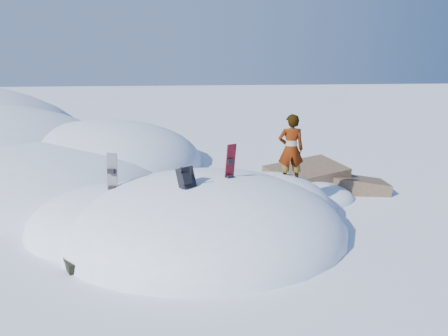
{
  "coord_description": "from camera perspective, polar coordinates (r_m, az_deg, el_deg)",
  "views": [
    {
      "loc": [
        -0.77,
        -9.99,
        4.19
      ],
      "look_at": [
        0.5,
        0.3,
        1.57
      ],
      "focal_mm": 35.0,
      "sensor_mm": 36.0,
      "label": 1
    }
  ],
  "objects": [
    {
      "name": "snowboard_red",
      "position": [
        10.2,
        0.76,
        -0.38
      ],
      "size": [
        0.32,
        0.3,
        1.34
      ],
      "rotation": [
        0.0,
        0.0,
        0.51
      ],
      "color": "#B0091F",
      "rests_on": "snow_mound"
    },
    {
      "name": "person",
      "position": [
        11.47,
        8.73,
        2.43
      ],
      "size": [
        0.71,
        0.5,
        1.85
      ],
      "primitive_type": "imported",
      "rotation": [
        0.0,
        0.0,
        3.04
      ],
      "color": "slate",
      "rests_on": "snow_mound"
    },
    {
      "name": "gear_pile",
      "position": [
        9.65,
        -17.52,
        -11.48
      ],
      "size": [
        0.94,
        0.74,
        0.24
      ],
      "rotation": [
        0.0,
        0.0,
        0.45
      ],
      "color": "black",
      "rests_on": "ground"
    },
    {
      "name": "snowboard_dark",
      "position": [
        10.85,
        -14.4,
        -1.7
      ],
      "size": [
        0.3,
        0.26,
        1.4
      ],
      "rotation": [
        0.0,
        0.0,
        -0.36
      ],
      "color": "black",
      "rests_on": "snow_mound"
    },
    {
      "name": "rock_outcrop",
      "position": [
        14.38,
        11.47,
        -3.02
      ],
      "size": [
        4.68,
        4.41,
        1.68
      ],
      "color": "brown",
      "rests_on": "ground"
    },
    {
      "name": "snow_mound",
      "position": [
        11.07,
        -3.47,
        -8.1
      ],
      "size": [
        8.0,
        6.0,
        3.0
      ],
      "color": "white",
      "rests_on": "ground"
    },
    {
      "name": "ground",
      "position": [
        10.86,
        -2.47,
        -8.54
      ],
      "size": [
        120.0,
        120.0,
        0.0
      ],
      "primitive_type": "plane",
      "color": "white",
      "rests_on": "ground"
    },
    {
      "name": "backpack",
      "position": [
        9.63,
        -4.99,
        -1.27
      ],
      "size": [
        0.47,
        0.52,
        0.55
      ],
      "rotation": [
        0.0,
        0.0,
        0.57
      ],
      "color": "black",
      "rests_on": "snow_mound"
    }
  ]
}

